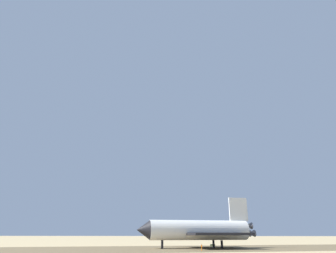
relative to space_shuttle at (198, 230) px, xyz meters
name	(u,v)px	position (x,y,z in m)	size (l,w,h in m)	color
ground_plane	(185,248)	(3.99, 0.13, -5.35)	(1200.00, 1200.00, 0.00)	#D1B57F
runway_strip	(200,248)	(-0.50, -0.19, -5.34)	(440.00, 44.00, 0.02)	olive
space_shuttle	(198,230)	(0.00, 0.00, 0.00)	(37.94, 28.76, 15.80)	white
ground_crew_near_nose	(202,247)	(-1.60, 15.26, -4.41)	(0.30, 0.64, 1.73)	orange
ground_support_crate	(213,245)	(-4.60, -15.93, -4.96)	(1.73, 0.81, 0.78)	#596B4C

